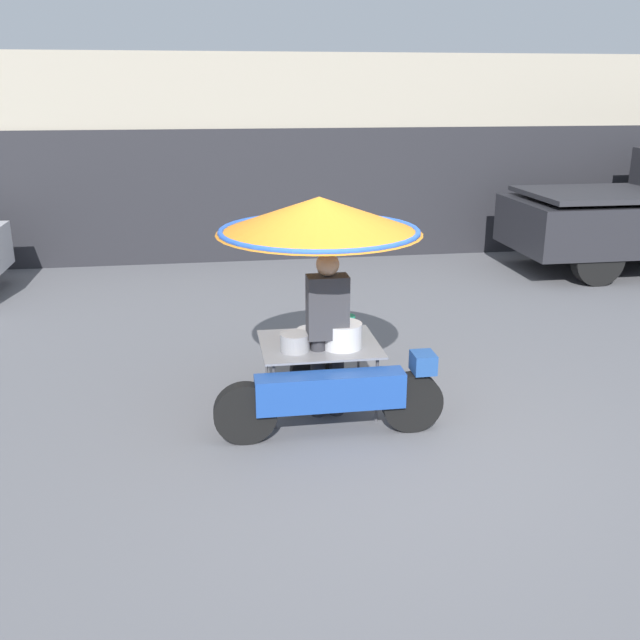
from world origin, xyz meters
TOP-DOWN VIEW (x-y plane):
  - ground_plane at (0.00, 0.00)m, footprint 36.00×36.00m
  - shopfront_building at (0.00, 8.24)m, footprint 28.00×2.06m
  - vendor_motorcycle_cart at (-0.37, 0.77)m, footprint 2.07×1.89m
  - vendor_person at (-0.33, 0.66)m, footprint 0.38×0.22m

SIDE VIEW (x-z plane):
  - ground_plane at x=0.00m, z-range 0.00..0.00m
  - vendor_person at x=-0.33m, z-range 0.09..1.69m
  - vendor_motorcycle_cart at x=-0.37m, z-range 0.58..2.65m
  - shopfront_building at x=0.00m, z-range -0.01..3.57m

